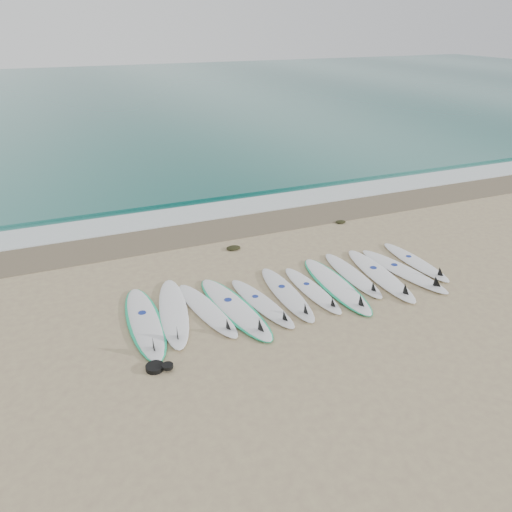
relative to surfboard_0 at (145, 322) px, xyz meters
name	(u,v)px	position (x,y,z in m)	size (l,w,h in m)	color
ground	(296,291)	(3.36, 0.02, -0.05)	(120.00, 120.00, 0.00)	tan
ocean	(102,97)	(3.36, 32.52, -0.04)	(120.00, 55.00, 0.03)	#23675F
wet_sand_band	(232,227)	(3.36, 4.12, -0.05)	(120.00, 1.80, 0.01)	brown
foam_band	(216,210)	(3.36, 5.52, -0.03)	(120.00, 1.40, 0.04)	silver
wave_crest	(202,195)	(3.36, 7.02, 0.00)	(120.00, 1.00, 0.10)	#23675F
surfboard_0	(145,322)	(0.00, 0.00, 0.00)	(0.78, 2.84, 0.36)	white
surfboard_1	(174,313)	(0.61, 0.12, 0.01)	(1.04, 2.82, 0.35)	white
surfboard_2	(208,310)	(1.28, -0.06, 0.00)	(0.91, 2.51, 0.31)	white
surfboard_3	(235,308)	(1.83, -0.20, 0.00)	(1.07, 2.92, 0.36)	white
surfboard_4	(263,303)	(2.43, -0.24, 0.00)	(0.86, 2.39, 0.30)	white
surfboard_5	(288,294)	(3.08, -0.11, 0.00)	(0.61, 2.56, 0.33)	white
surfboard_6	(313,291)	(3.67, -0.17, 0.00)	(0.56, 2.31, 0.29)	white
surfboard_7	(337,285)	(4.27, -0.17, 0.00)	(0.76, 2.84, 0.36)	white
surfboard_8	(353,275)	(4.88, 0.09, 0.00)	(0.59, 2.44, 0.31)	white
surfboard_9	(381,275)	(5.46, -0.18, 0.01)	(0.79, 2.85, 0.36)	white
surfboard_10	(405,271)	(6.11, -0.21, 0.01)	(0.96, 2.72, 0.34)	white
surfboard_11	(416,262)	(6.69, 0.08, 0.00)	(0.51, 2.38, 0.30)	white
seaweed_near	(233,248)	(2.86, 2.65, -0.02)	(0.38, 0.30, 0.07)	black
seaweed_far	(341,222)	(6.42, 3.16, -0.02)	(0.32, 0.25, 0.06)	black
leash_coil	(158,367)	(-0.08, -1.47, 0.00)	(0.46, 0.36, 0.11)	black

